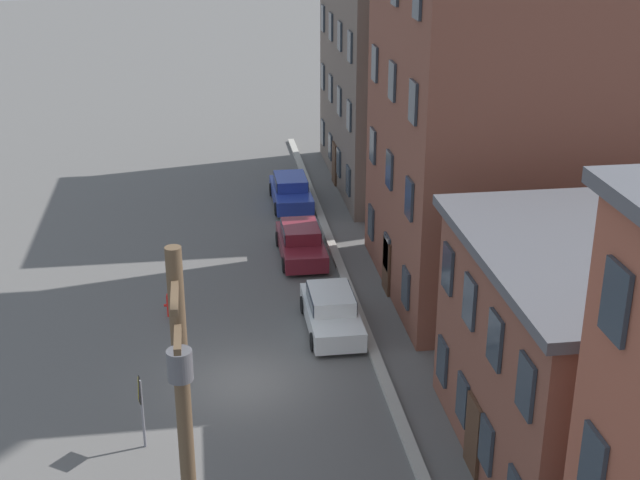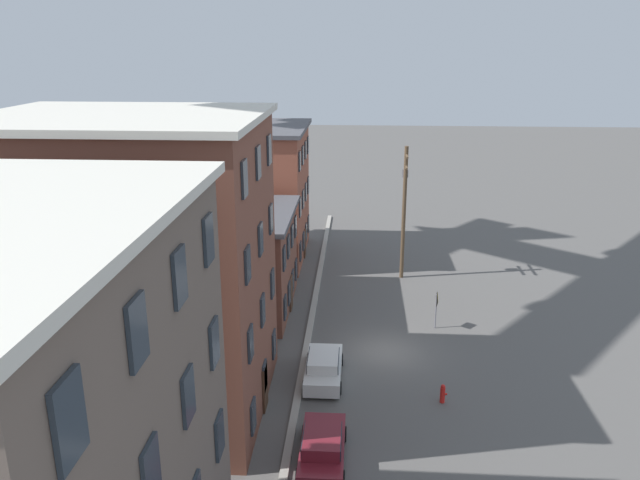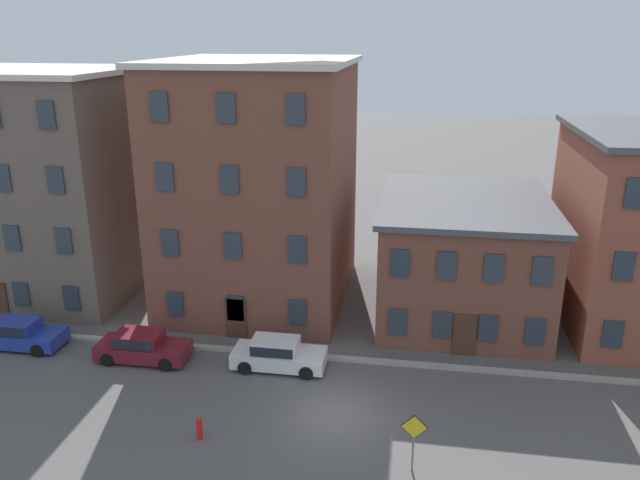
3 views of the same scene
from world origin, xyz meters
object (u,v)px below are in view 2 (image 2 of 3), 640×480
object	(u,v)px
car_maroon	(322,447)
caution_sign	(436,304)
fire_hydrant	(443,393)
car_white	(324,366)
utility_pole	(404,206)

from	to	relation	value
car_maroon	caution_sign	size ratio (longest dim) A/B	1.85
fire_hydrant	car_white	bearing A→B (deg)	72.90
utility_pole	caution_sign	bearing A→B (deg)	-169.88
caution_sign	fire_hydrant	world-z (taller)	caution_sign
utility_pole	fire_hydrant	size ratio (longest dim) A/B	10.13
car_maroon	car_white	distance (m)	6.68
utility_pole	fire_hydrant	bearing A→B (deg)	-176.81
caution_sign	car_white	bearing A→B (deg)	135.07
caution_sign	utility_pole	world-z (taller)	utility_pole
caution_sign	utility_pole	distance (m)	9.52
car_maroon	car_white	size ratio (longest dim) A/B	1.00
fire_hydrant	caution_sign	bearing A→B (deg)	-4.10
car_white	utility_pole	bearing A→B (deg)	-18.12
fire_hydrant	car_maroon	bearing A→B (deg)	131.41
caution_sign	utility_pole	xyz separation A→B (m)	(8.56, 1.53, 3.87)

